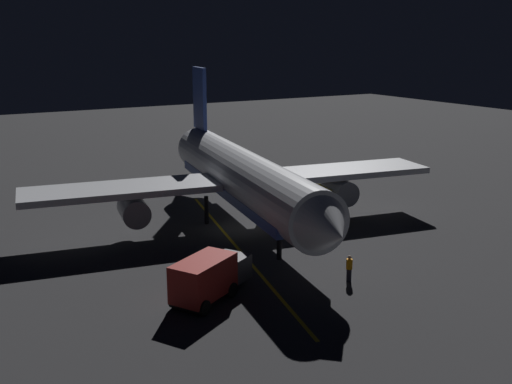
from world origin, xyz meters
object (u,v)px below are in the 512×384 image
at_px(traffic_cone_near_left, 239,256).
at_px(airliner, 241,177).
at_px(catering_truck, 317,206).
at_px(traffic_cone_near_right, 293,235).
at_px(ground_crew_worker, 349,268).
at_px(baggage_truck, 209,278).

bearing_deg(traffic_cone_near_left, airliner, -120.15).
height_order(catering_truck, traffic_cone_near_right, catering_truck).
height_order(traffic_cone_near_left, traffic_cone_near_right, same).
height_order(airliner, ground_crew_worker, airliner).
distance_m(baggage_truck, traffic_cone_near_left, 6.95).
bearing_deg(baggage_truck, airliner, -126.25).
height_order(ground_crew_worker, traffic_cone_near_right, ground_crew_worker).
distance_m(catering_truck, traffic_cone_near_right, 5.22).
relative_size(catering_truck, traffic_cone_near_right, 10.49).
bearing_deg(traffic_cone_near_right, airliner, -66.74).
height_order(catering_truck, traffic_cone_near_left, catering_truck).
distance_m(catering_truck, ground_crew_worker, 13.16).
bearing_deg(catering_truck, baggage_truck, 33.36).
xyz_separation_m(baggage_truck, traffic_cone_near_right, (-10.45, -6.89, -1.08)).
distance_m(airliner, ground_crew_worker, 13.98).
relative_size(airliner, ground_crew_worker, 19.79).
height_order(baggage_truck, traffic_cone_near_right, baggage_truck).
height_order(airliner, traffic_cone_near_right, airliner).
distance_m(airliner, baggage_truck, 14.58).
distance_m(catering_truck, traffic_cone_near_left, 11.13).
bearing_deg(ground_crew_worker, catering_truck, -116.83).
distance_m(airliner, traffic_cone_near_right, 6.40).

